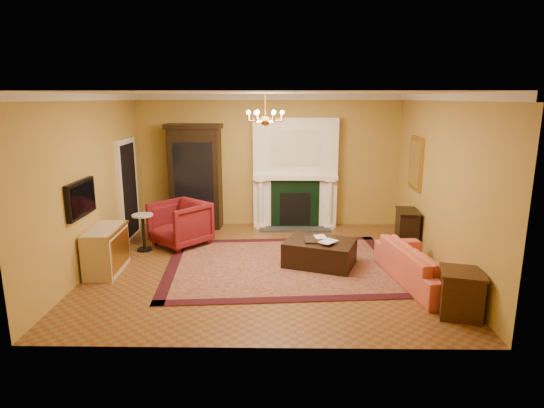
{
  "coord_description": "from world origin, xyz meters",
  "views": [
    {
      "loc": [
        0.23,
        -7.66,
        2.93
      ],
      "look_at": [
        0.11,
        0.3,
        1.06
      ],
      "focal_mm": 30.0,
      "sensor_mm": 36.0,
      "label": 1
    }
  ],
  "objects_px": {
    "wingback_armchair": "(180,222)",
    "commode": "(106,250)",
    "china_cabinet": "(196,179)",
    "pedestal_table": "(143,230)",
    "console_table": "(407,230)",
    "leather_ottoman": "(320,253)",
    "coral_sofa": "(423,259)",
    "end_table": "(461,295)"
  },
  "relations": [
    {
      "from": "wingback_armchair",
      "to": "console_table",
      "type": "bearing_deg",
      "value": 39.86
    },
    {
      "from": "coral_sofa",
      "to": "leather_ottoman",
      "type": "relative_size",
      "value": 1.76
    },
    {
      "from": "console_table",
      "to": "commode",
      "type": "bearing_deg",
      "value": -159.22
    },
    {
      "from": "china_cabinet",
      "to": "commode",
      "type": "height_order",
      "value": "china_cabinet"
    },
    {
      "from": "console_table",
      "to": "wingback_armchair",
      "type": "bearing_deg",
      "value": -174.12
    },
    {
      "from": "wingback_armchair",
      "to": "coral_sofa",
      "type": "distance_m",
      "value": 4.69
    },
    {
      "from": "wingback_armchair",
      "to": "end_table",
      "type": "distance_m",
      "value": 5.4
    },
    {
      "from": "pedestal_table",
      "to": "china_cabinet",
      "type": "bearing_deg",
      "value": 66.36
    },
    {
      "from": "end_table",
      "to": "leather_ottoman",
      "type": "relative_size",
      "value": 0.52
    },
    {
      "from": "china_cabinet",
      "to": "wingback_armchair",
      "type": "distance_m",
      "value": 1.5
    },
    {
      "from": "commode",
      "to": "console_table",
      "type": "height_order",
      "value": "commode"
    },
    {
      "from": "china_cabinet",
      "to": "console_table",
      "type": "bearing_deg",
      "value": -15.61
    },
    {
      "from": "commode",
      "to": "coral_sofa",
      "type": "height_order",
      "value": "coral_sofa"
    },
    {
      "from": "end_table",
      "to": "leather_ottoman",
      "type": "distance_m",
      "value": 2.59
    },
    {
      "from": "china_cabinet",
      "to": "coral_sofa",
      "type": "xyz_separation_m",
      "value": [
        4.2,
        -3.23,
        -0.73
      ]
    },
    {
      "from": "coral_sofa",
      "to": "console_table",
      "type": "bearing_deg",
      "value": -17.14
    },
    {
      "from": "coral_sofa",
      "to": "end_table",
      "type": "relative_size",
      "value": 3.37
    },
    {
      "from": "console_table",
      "to": "leather_ottoman",
      "type": "height_order",
      "value": "console_table"
    },
    {
      "from": "coral_sofa",
      "to": "end_table",
      "type": "height_order",
      "value": "coral_sofa"
    },
    {
      "from": "china_cabinet",
      "to": "commode",
      "type": "xyz_separation_m",
      "value": [
        -1.07,
        -2.8,
        -0.75
      ]
    },
    {
      "from": "console_table",
      "to": "leather_ottoman",
      "type": "bearing_deg",
      "value": -143.82
    },
    {
      "from": "wingback_armchair",
      "to": "pedestal_table",
      "type": "height_order",
      "value": "wingback_armchair"
    },
    {
      "from": "wingback_armchair",
      "to": "leather_ottoman",
      "type": "height_order",
      "value": "wingback_armchair"
    },
    {
      "from": "wingback_armchair",
      "to": "end_table",
      "type": "relative_size",
      "value": 1.61
    },
    {
      "from": "end_table",
      "to": "console_table",
      "type": "xyz_separation_m",
      "value": [
        0.06,
        2.92,
        0.06
      ]
    },
    {
      "from": "wingback_armchair",
      "to": "leather_ottoman",
      "type": "bearing_deg",
      "value": 18.88
    },
    {
      "from": "china_cabinet",
      "to": "coral_sofa",
      "type": "relative_size",
      "value": 1.09
    },
    {
      "from": "wingback_armchair",
      "to": "coral_sofa",
      "type": "bearing_deg",
      "value": 17.34
    },
    {
      "from": "commode",
      "to": "console_table",
      "type": "xyz_separation_m",
      "value": [
        5.51,
        1.37,
        -0.02
      ]
    },
    {
      "from": "wingback_armchair",
      "to": "console_table",
      "type": "relative_size",
      "value": 1.35
    },
    {
      "from": "china_cabinet",
      "to": "end_table",
      "type": "relative_size",
      "value": 3.68
    },
    {
      "from": "pedestal_table",
      "to": "coral_sofa",
      "type": "distance_m",
      "value": 5.18
    },
    {
      "from": "commode",
      "to": "leather_ottoman",
      "type": "height_order",
      "value": "commode"
    },
    {
      "from": "coral_sofa",
      "to": "wingback_armchair",
      "type": "bearing_deg",
      "value": 57.02
    },
    {
      "from": "coral_sofa",
      "to": "commode",
      "type": "bearing_deg",
      "value": 75.9
    },
    {
      "from": "coral_sofa",
      "to": "end_table",
      "type": "xyz_separation_m",
      "value": [
        0.18,
        -1.13,
        -0.1
      ]
    },
    {
      "from": "leather_ottoman",
      "to": "coral_sofa",
      "type": "bearing_deg",
      "value": -6.26
    },
    {
      "from": "china_cabinet",
      "to": "pedestal_table",
      "type": "bearing_deg",
      "value": -111.34
    },
    {
      "from": "pedestal_table",
      "to": "wingback_armchair",
      "type": "bearing_deg",
      "value": 27.53
    },
    {
      "from": "coral_sofa",
      "to": "leather_ottoman",
      "type": "height_order",
      "value": "coral_sofa"
    },
    {
      "from": "wingback_armchair",
      "to": "commode",
      "type": "height_order",
      "value": "wingback_armchair"
    },
    {
      "from": "wingback_armchair",
      "to": "commode",
      "type": "xyz_separation_m",
      "value": [
        -0.97,
        -1.44,
        -0.11
      ]
    }
  ]
}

